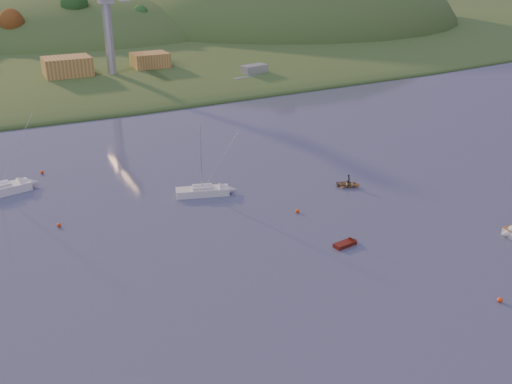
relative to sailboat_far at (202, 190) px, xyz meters
name	(u,v)px	position (x,y,z in m)	size (l,w,h in m)	color
far_shore	(39,32)	(4.75, 183.58, -0.67)	(620.00, 220.00, 1.50)	#2D451B
shore_slope	(70,57)	(4.75, 118.58, -0.67)	(640.00, 150.00, 7.00)	#2D451B
hill_center	(74,37)	(14.75, 163.58, -0.67)	(140.00, 120.00, 36.00)	#2D451B
hill_right	(285,28)	(99.75, 148.58, -0.67)	(150.00, 130.00, 60.00)	#2D451B
hillside_trees	(59,48)	(4.75, 138.58, -0.67)	(280.00, 50.00, 32.00)	#1C4F1F
wharf	(123,77)	(9.75, 75.58, 0.53)	(42.00, 16.00, 2.40)	slate
shed_west	(67,67)	(-3.25, 76.58, 4.13)	(11.00, 8.00, 4.80)	#A56837
shed_east	(150,61)	(17.75, 77.58, 3.73)	(9.00, 7.00, 4.00)	#A56837
dock_crane	(108,13)	(6.75, 71.97, 16.50)	(3.20, 28.00, 20.30)	#B7B7BC
sailboat_far	(202,190)	(0.00, 0.00, 0.00)	(7.53, 4.20, 10.00)	silver
canoe	(348,184)	(19.61, -6.83, -0.32)	(2.44, 3.41, 0.71)	#A28559
paddler	(349,181)	(19.61, -6.83, 0.12)	(0.57, 0.38, 1.58)	black
red_tender	(349,243)	(9.44, -20.95, -0.44)	(3.37, 1.51, 1.11)	#4F140B
work_vessel	(254,75)	(39.75, 61.58, 0.78)	(16.65, 8.82, 4.07)	slate
buoy_0	(500,300)	(15.41, -37.13, -0.42)	(0.50, 0.50, 0.50)	#F33E0C
buoy_1	(297,211)	(8.61, -10.96, -0.42)	(0.50, 0.50, 0.50)	#F33E0C
buoy_2	(59,225)	(-19.30, -0.95, -0.42)	(0.50, 0.50, 0.50)	#F33E0C
buoy_3	(42,172)	(-18.38, 18.59, -0.42)	(0.50, 0.50, 0.50)	#F33E0C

